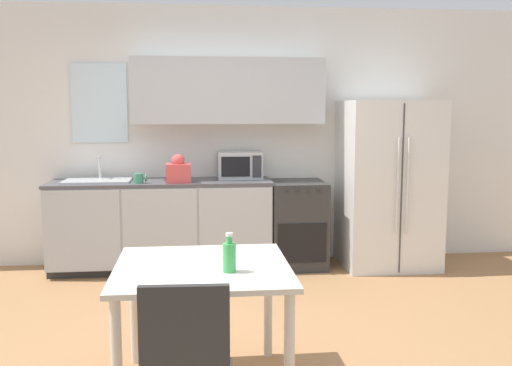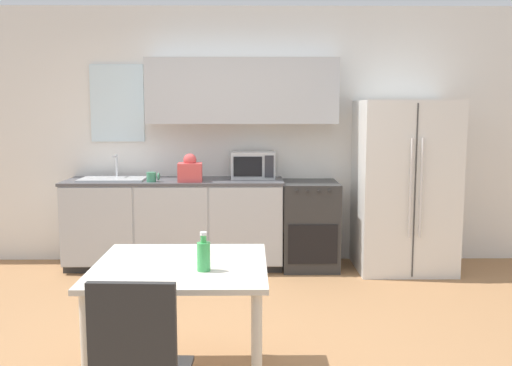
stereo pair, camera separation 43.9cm
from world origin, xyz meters
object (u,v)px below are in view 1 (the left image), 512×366
Objects in this scene: oven_range at (297,224)px; microwave at (240,165)px; refrigerator at (388,184)px; drink_bottle at (229,256)px; coffee_mug at (139,178)px; dining_table at (203,283)px.

oven_range is 1.97× the size of microwave.
drink_bottle is at bearing -124.37° from refrigerator.
refrigerator is at bearing -7.35° from microwave.
oven_range is 0.85m from microwave.
microwave is at bearing 15.39° from coffee_mug.
drink_bottle is (0.72, -2.58, -0.13)m from coffee_mug.
coffee_mug is at bearing -178.21° from refrigerator.
coffee_mug reaches higher than drink_bottle.
drink_bottle is at bearing -74.44° from coffee_mug.
coffee_mug is 2.68m from drink_bottle.
microwave is (-1.53, 0.20, 0.20)m from refrigerator.
microwave is at bearing 172.65° from refrigerator.
refrigerator is 1.74× the size of dining_table.
oven_range is at bearing 175.26° from refrigerator.
dining_table is (0.57, -2.43, -0.32)m from coffee_mug.
dining_table is 0.28m from drink_bottle.
oven_range is 0.52× the size of refrigerator.
microwave is at bearing 80.94° from dining_table.
oven_range reaches higher than dining_table.
refrigerator is at bearing 52.01° from dining_table.
oven_range is 4.10× the size of drink_bottle.
microwave is 1.05m from coffee_mug.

